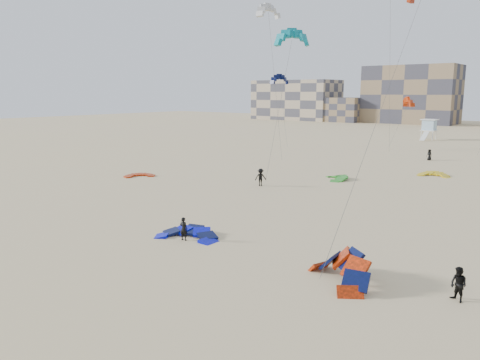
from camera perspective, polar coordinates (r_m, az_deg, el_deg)
The scene contains 18 objects.
ground at distance 29.09m, azimuth -10.22°, elevation -9.00°, with size 320.00×320.00×0.00m, color #CBB288.
kite_ground_blue at distance 32.18m, azimuth -6.39°, elevation -6.96°, with size 4.05×4.16×1.01m, color #080BEF, non-canonical shape.
kite_ground_orange at distance 25.40m, azimuth 11.97°, elevation -12.03°, with size 4.34×3.49×2.65m, color #FF2E06, non-canonical shape.
kite_ground_red at distance 56.05m, azimuth -12.15°, elevation 0.44°, with size 3.13×3.32×0.42m, color #C92F01, non-canonical shape.
kite_ground_green at distance 54.08m, azimuth 11.61°, elevation 0.09°, with size 3.52×3.66×0.88m, color green, non-canonical shape.
kite_ground_yellow at distance 59.55m, azimuth 22.52°, elevation 0.45°, with size 3.36×3.48×0.82m, color #C4C609, non-canonical shape.
kitesurfer_main at distance 31.40m, azimuth -6.88°, elevation -5.91°, with size 0.58×0.38×1.58m, color black.
kitesurfer_b at distance 24.63m, azimuth 25.09°, elevation -11.47°, with size 0.82×0.64×1.68m, color black.
kitesurfer_c at distance 49.11m, azimuth 2.53°, elevation 0.33°, with size 1.19×0.68×1.84m, color black.
kitesurfer_e at distance 73.22m, azimuth 22.09°, elevation 2.87°, with size 0.78×0.51×1.60m, color black.
kite_fly_teal_a at distance 51.26m, azimuth 6.37°, elevation 16.68°, with size 4.96×7.24×15.57m.
kite_fly_grey at distance 57.74m, azimuth 3.49°, elevation 19.74°, with size 3.81×5.87×19.01m.
kite_fly_navy at distance 82.66m, azimuth 4.85°, elevation 12.02°, with size 7.20×7.18×11.85m.
kite_fly_red at distance 83.25m, azimuth 19.85°, elevation 8.84°, with size 4.35×4.94×8.17m.
lifeguard_tower_far at distance 105.44m, azimuth 22.04°, elevation 5.73°, with size 3.01×5.76×4.23m.
condo_west_a at distance 173.61m, azimuth 6.86°, elevation 9.66°, with size 30.00×15.00×14.00m, color tan.
condo_west_b at distance 160.24m, azimuth 20.12°, elevation 9.74°, with size 28.00×14.00×18.00m, color #846D50.
condo_fill_left at distance 162.32m, azimuth 12.55°, elevation 8.37°, with size 12.00×10.00×8.00m, color #846D50.
Camera 1 is at (20.69, -18.01, 9.69)m, focal length 35.00 mm.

